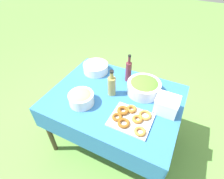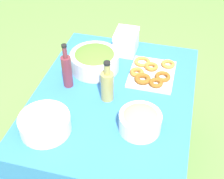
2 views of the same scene
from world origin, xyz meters
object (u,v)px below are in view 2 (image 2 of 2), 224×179
plate_stack (45,124)px  wine_bottle (67,70)px  cooler_box (126,42)px  pasta_bowl (140,120)px  donut_platter (151,73)px  olive_oil_bottle (107,85)px  salad_bowl (95,60)px

plate_stack → wine_bottle: wine_bottle is taller
cooler_box → pasta_bowl: bearing=18.3°
wine_bottle → cooler_box: size_ratio=1.58×
plate_stack → wine_bottle: size_ratio=0.91×
cooler_box → plate_stack: bearing=-16.7°
pasta_bowl → wine_bottle: wine_bottle is taller
donut_platter → olive_oil_bottle: (0.29, -0.22, 0.09)m
salad_bowl → donut_platter: (-0.02, 0.37, -0.05)m
salad_bowl → wine_bottle: size_ratio=1.06×
donut_platter → plate_stack: 0.77m
salad_bowl → cooler_box: bearing=148.3°
wine_bottle → cooler_box: wine_bottle is taller
salad_bowl → wine_bottle: wine_bottle is taller
wine_bottle → salad_bowl: bearing=151.8°
donut_platter → wine_bottle: (0.23, -0.49, 0.10)m
donut_platter → cooler_box: (-0.23, -0.22, 0.06)m
salad_bowl → plate_stack: bearing=-9.4°
pasta_bowl → plate_stack: (0.14, -0.49, -0.02)m
salad_bowl → pasta_bowl: bearing=40.6°
pasta_bowl → olive_oil_bottle: 0.30m
salad_bowl → pasta_bowl: (0.45, 0.39, -0.01)m
pasta_bowl → olive_oil_bottle: (-0.19, -0.23, 0.04)m
pasta_bowl → cooler_box: cooler_box is taller
salad_bowl → pasta_bowl: salad_bowl is taller
plate_stack → cooler_box: bearing=163.3°
wine_bottle → cooler_box: 0.53m
wine_bottle → cooler_box: (-0.46, 0.27, -0.04)m
donut_platter → wine_bottle: size_ratio=1.12×
pasta_bowl → donut_platter: bearing=-178.3°
salad_bowl → donut_platter: 0.38m
olive_oil_bottle → plate_stack: bearing=-38.1°
wine_bottle → pasta_bowl: bearing=63.7°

